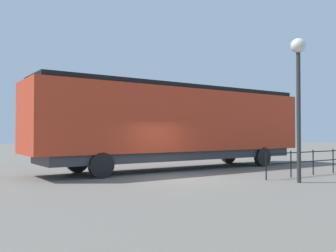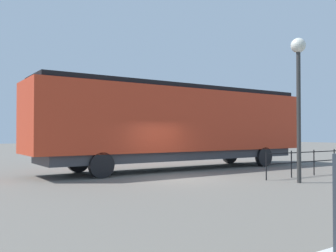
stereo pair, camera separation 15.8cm
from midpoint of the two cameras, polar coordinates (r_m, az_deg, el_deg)
ground_plane at (r=15.68m, az=1.51°, el=-8.10°), size 120.00×120.00×0.00m
locomotive at (r=19.90m, az=2.50°, el=0.43°), size 3.11×15.64×4.39m
lamp_post at (r=15.24m, az=19.21°, el=7.46°), size 0.57×0.57×5.59m
platform_fence at (r=18.73m, az=22.65°, el=-4.61°), size 0.05×7.97×1.15m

